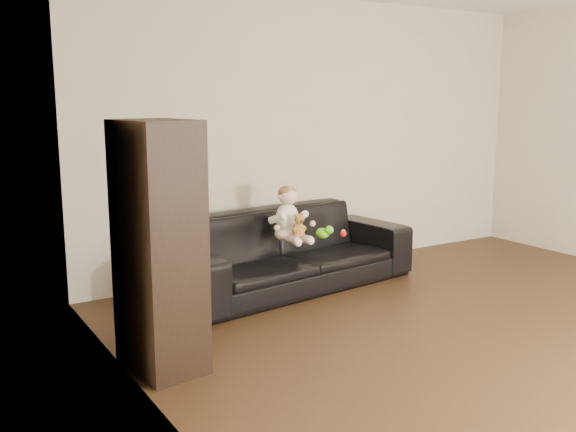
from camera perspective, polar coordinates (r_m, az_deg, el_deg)
floor at (r=4.67m, az=22.77°, el=-11.32°), size 5.50×5.50×0.00m
wall_back at (r=6.35m, az=3.08°, el=7.17°), size 5.00×0.00×5.00m
wall_left at (r=2.73m, az=-7.61°, el=2.56°), size 0.00×5.50×5.50m
sofa at (r=5.69m, az=-0.05°, el=-3.00°), size 2.42×1.20×0.68m
cabinet at (r=3.96m, az=-11.39°, el=-2.83°), size 0.46×0.58×1.54m
shelf_item at (r=3.90m, az=-11.29°, el=2.17°), size 0.21×0.27×0.28m
baby at (r=5.49m, az=0.07°, el=-0.10°), size 0.32×0.40×0.48m
teddy_bear at (r=5.38m, az=0.98°, el=-0.88°), size 0.12×0.12×0.21m
toy_green at (r=5.64m, az=3.08°, el=-1.53°), size 0.14×0.16×0.09m
toy_rattle at (r=5.72m, az=4.94°, el=-1.57°), size 0.07×0.07×0.06m
toy_blue_disc at (r=5.77m, az=3.28°, el=-1.68°), size 0.10×0.10×0.01m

